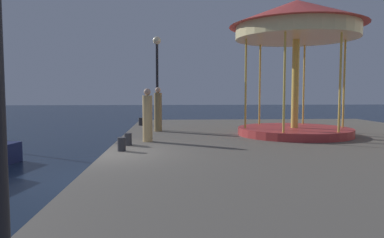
{
  "coord_description": "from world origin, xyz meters",
  "views": [
    {
      "loc": [
        1.91,
        -10.23,
        2.53
      ],
      "look_at": [
        2.72,
        3.41,
        1.49
      ],
      "focal_mm": 33.5,
      "sensor_mm": 36.0,
      "label": 1
    }
  ],
  "objects_px": {
    "bollard_north": "(122,144)",
    "person_mid_promenade": "(158,111)",
    "person_by_the_water": "(147,117)",
    "lamp_post_mid_promenade": "(157,66)",
    "bollard_center": "(141,122)",
    "bollard_south": "(128,139)",
    "carousel": "(296,34)"
  },
  "relations": [
    {
      "from": "lamp_post_mid_promenade",
      "to": "bollard_south",
      "type": "relative_size",
      "value": 10.5
    },
    {
      "from": "lamp_post_mid_promenade",
      "to": "person_by_the_water",
      "type": "distance_m",
      "value": 4.31
    },
    {
      "from": "bollard_center",
      "to": "person_mid_promenade",
      "type": "relative_size",
      "value": 0.21
    },
    {
      "from": "lamp_post_mid_promenade",
      "to": "bollard_center",
      "type": "xyz_separation_m",
      "value": [
        -0.94,
        2.29,
        -2.68
      ]
    },
    {
      "from": "bollard_north",
      "to": "person_by_the_water",
      "type": "height_order",
      "value": "person_by_the_water"
    },
    {
      "from": "bollard_south",
      "to": "bollard_center",
      "type": "height_order",
      "value": "same"
    },
    {
      "from": "bollard_south",
      "to": "person_by_the_water",
      "type": "bearing_deg",
      "value": 56.81
    },
    {
      "from": "person_by_the_water",
      "to": "person_mid_promenade",
      "type": "distance_m",
      "value": 3.29
    },
    {
      "from": "bollard_south",
      "to": "person_by_the_water",
      "type": "distance_m",
      "value": 1.24
    },
    {
      "from": "carousel",
      "to": "bollard_center",
      "type": "bearing_deg",
      "value": 144.88
    },
    {
      "from": "carousel",
      "to": "bollard_north",
      "type": "height_order",
      "value": "carousel"
    },
    {
      "from": "carousel",
      "to": "person_mid_promenade",
      "type": "relative_size",
      "value": 2.75
    },
    {
      "from": "bollard_center",
      "to": "person_by_the_water",
      "type": "distance_m",
      "value": 6.18
    },
    {
      "from": "lamp_post_mid_promenade",
      "to": "person_mid_promenade",
      "type": "distance_m",
      "value": 2.04
    },
    {
      "from": "bollard_north",
      "to": "carousel",
      "type": "bearing_deg",
      "value": 28.8
    },
    {
      "from": "carousel",
      "to": "bollard_north",
      "type": "xyz_separation_m",
      "value": [
        -6.38,
        -3.51,
        -3.79
      ]
    },
    {
      "from": "lamp_post_mid_promenade",
      "to": "bollard_center",
      "type": "bearing_deg",
      "value": 112.4
    },
    {
      "from": "lamp_post_mid_promenade",
      "to": "carousel",
      "type": "bearing_deg",
      "value": -22.33
    },
    {
      "from": "bollard_south",
      "to": "bollard_center",
      "type": "distance_m",
      "value": 6.98
    },
    {
      "from": "bollard_center",
      "to": "person_by_the_water",
      "type": "xyz_separation_m",
      "value": [
        0.74,
        -6.1,
        0.67
      ]
    },
    {
      "from": "person_mid_promenade",
      "to": "bollard_south",
      "type": "bearing_deg",
      "value": -101.21
    },
    {
      "from": "lamp_post_mid_promenade",
      "to": "bollard_north",
      "type": "height_order",
      "value": "lamp_post_mid_promenade"
    },
    {
      "from": "bollard_north",
      "to": "person_mid_promenade",
      "type": "height_order",
      "value": "person_mid_promenade"
    },
    {
      "from": "carousel",
      "to": "bollard_center",
      "type": "relative_size",
      "value": 13.29
    },
    {
      "from": "bollard_center",
      "to": "bollard_south",
      "type": "bearing_deg",
      "value": -88.62
    },
    {
      "from": "bollard_south",
      "to": "person_mid_promenade",
      "type": "xyz_separation_m",
      "value": [
        0.82,
        4.16,
        0.71
      ]
    },
    {
      "from": "lamp_post_mid_promenade",
      "to": "bollard_south",
      "type": "distance_m",
      "value": 5.46
    },
    {
      "from": "bollard_north",
      "to": "person_by_the_water",
      "type": "xyz_separation_m",
      "value": [
        0.63,
        1.98,
        0.67
      ]
    },
    {
      "from": "carousel",
      "to": "person_mid_promenade",
      "type": "distance_m",
      "value": 6.54
    },
    {
      "from": "bollard_south",
      "to": "bollard_center",
      "type": "bearing_deg",
      "value": 91.38
    },
    {
      "from": "person_mid_promenade",
      "to": "lamp_post_mid_promenade",
      "type": "bearing_deg",
      "value": 95.13
    },
    {
      "from": "carousel",
      "to": "lamp_post_mid_promenade",
      "type": "bearing_deg",
      "value": 157.67
    }
  ]
}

